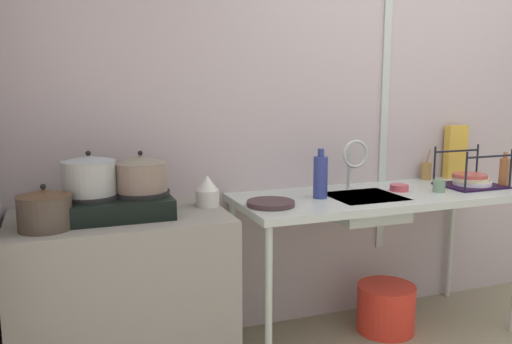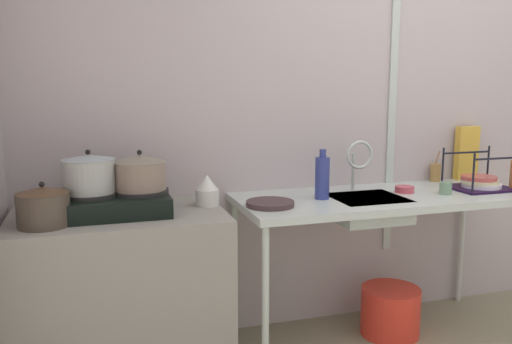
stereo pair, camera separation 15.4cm
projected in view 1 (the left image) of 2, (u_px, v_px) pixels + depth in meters
wall_back at (406, 99)px, 3.42m from camera, size 5.58×0.10×2.70m
wall_metal_strip at (386, 77)px, 3.27m from camera, size 0.05×0.01×2.16m
counter_concrete at (123, 299)px, 2.58m from camera, size 1.01×0.64×0.84m
counter_sink at (378, 203)px, 3.02m from camera, size 1.64×0.64×0.84m
stove at (117, 204)px, 2.50m from camera, size 0.50×0.39×0.11m
pot_on_left_burner at (89, 175)px, 2.44m from camera, size 0.25×0.25×0.20m
pot_on_right_burner at (141, 173)px, 2.52m from camera, size 0.25×0.25×0.19m
pot_beside_stove at (45, 209)px, 2.26m from camera, size 0.23×0.23×0.20m
percolator at (207, 191)px, 2.69m from camera, size 0.12×0.12×0.16m
sink_basin at (364, 207)px, 2.95m from camera, size 0.39×0.36×0.12m
faucet at (354, 157)px, 3.05m from camera, size 0.16×0.09×0.30m
frying_pan at (271, 203)px, 2.70m from camera, size 0.25×0.25×0.03m
dish_rack at (471, 180)px, 3.20m from camera, size 0.35×0.29×0.24m
cup_by_rack at (439, 186)px, 3.04m from camera, size 0.07×0.07×0.07m
small_bowl_on_drainboard at (399, 188)px, 3.08m from camera, size 0.11×0.11×0.04m
bottle_by_sink at (320, 177)px, 2.87m from camera, size 0.08×0.08×0.27m
bottle_by_rack at (504, 172)px, 3.19m from camera, size 0.06×0.06×0.21m
cereal_box at (455, 152)px, 3.50m from camera, size 0.15×0.06×0.34m
utensil_jar at (426, 171)px, 3.43m from camera, size 0.06×0.06×0.19m
bucket_on_floor at (386, 308)px, 3.14m from camera, size 0.34×0.34×0.28m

